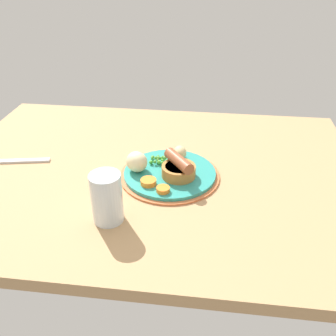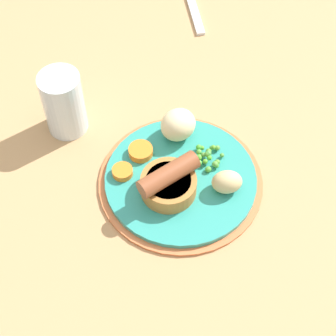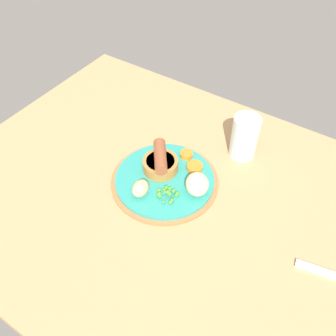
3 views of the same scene
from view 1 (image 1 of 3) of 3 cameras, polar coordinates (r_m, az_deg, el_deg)
dining_table at (r=99.54cm, az=-2.57°, el=-0.90°), size 110.00×80.00×3.00cm
dinner_plate at (r=95.42cm, az=0.27°, el=-0.96°), size 25.43×25.43×1.40cm
sausage_pudding at (r=92.02cm, az=1.63°, el=-0.03°), size 8.43×9.35×5.77cm
pea_pile at (r=98.48cm, az=-1.45°, el=1.32°), size 5.11×4.72×1.92cm
potato_chunk_0 at (r=94.42cm, az=-4.78°, el=0.96°), size 7.69×7.76×5.16cm
potato_chunk_1 at (r=99.77cm, az=1.83°, el=2.34°), size 3.93×4.93×3.61cm
carrot_slice_1 at (r=87.30cm, az=-0.77°, el=-3.28°), size 3.90×3.90×1.14cm
carrot_slice_3 at (r=89.92cm, az=-3.00°, el=-2.12°), size 5.42×5.42×1.28cm
fork at (r=109.77cm, az=-22.12°, el=1.00°), size 17.98×5.00×0.60cm
drinking_glass at (r=79.31cm, az=-9.31°, el=-4.52°), size 6.61×6.61×11.30cm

